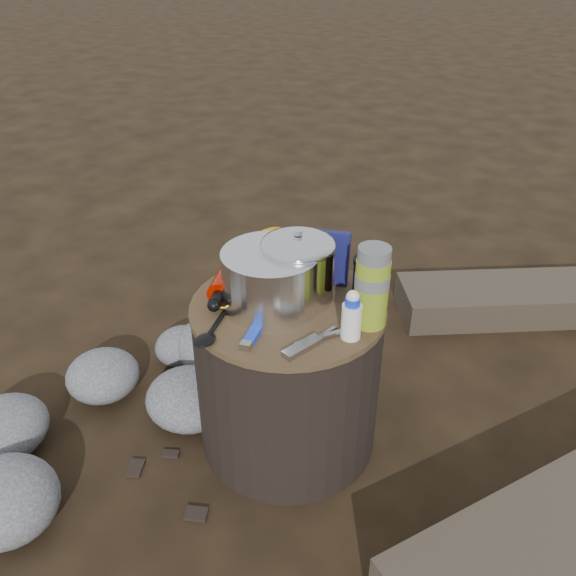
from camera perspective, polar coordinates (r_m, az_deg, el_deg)
The scene contains 15 objects.
ground at distance 1.70m, azimuth 0.00°, elevation -13.94°, with size 60.00×60.00×0.00m, color black.
stump at distance 1.55m, azimuth 0.00°, elevation -8.33°, with size 0.47×0.47×0.43m, color black.
rock_ring at distance 1.72m, azimuth -17.32°, elevation -11.05°, with size 0.41×0.90×0.18m, color slate, non-canonical shape.
foil_windscreen at distance 1.39m, azimuth -1.64°, elevation 0.86°, with size 0.23×0.23×0.14m, color white.
camping_pot at distance 1.41m, azimuth 0.94°, elevation 2.03°, with size 0.17×0.17×0.17m, color silver.
fuel_bottle at distance 1.49m, azimuth -5.61°, elevation 1.19°, with size 0.06×0.25×0.06m, color #BB1100, non-canonical shape.
thermos at distance 1.33m, azimuth 8.01°, elevation 0.08°, with size 0.08×0.08×0.19m, color #8BA622.
travel_mug at distance 1.44m, azimuth 7.63°, elevation 0.82°, with size 0.07×0.07×0.11m, color black.
stuff_sack at distance 1.57m, azimuth -0.86°, elevation 3.88°, with size 0.15×0.12×0.10m, color #DFAE00.
food_pouch at distance 1.49m, azimuth 3.83°, elevation 2.95°, with size 0.11×0.02×0.14m, color #151653.
lighter at distance 1.32m, azimuth -3.33°, elevation -4.38°, with size 0.02×0.09×0.02m, color blue.
multitool at distance 1.28m, azimuth 1.38°, elevation -5.68°, with size 0.03×0.10×0.01m, color #ACACB1.
pot_grabber at distance 1.31m, azimuth 2.63°, elevation -4.79°, with size 0.03×0.13×0.01m, color #ACACB1, non-canonical shape.
spork at distance 1.37m, azimuth -6.68°, elevation -3.10°, with size 0.04×0.17×0.01m, color black, non-canonical shape.
squeeze_bottle at distance 1.30m, azimuth 6.11°, elevation -2.79°, with size 0.04×0.04×0.11m, color white.
Camera 1 is at (0.67, -0.99, 1.21)m, focal length 37.13 mm.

